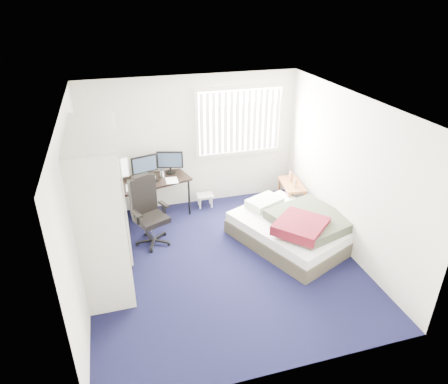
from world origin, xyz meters
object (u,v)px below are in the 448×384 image
desk (145,179)px  office_chair (149,218)px  bed (294,228)px  nightstand (292,186)px

desk → office_chair: bearing=-93.4°
office_chair → bed: 2.41m
nightstand → bed: size_ratio=0.35×
desk → nightstand: 2.77m
desk → office_chair: 0.90m
office_chair → nightstand: 2.80m
desk → bed: bearing=-34.1°
bed → office_chair: bearing=163.2°
nightstand → office_chair: bearing=-170.9°
nightstand → bed: nightstand is taller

